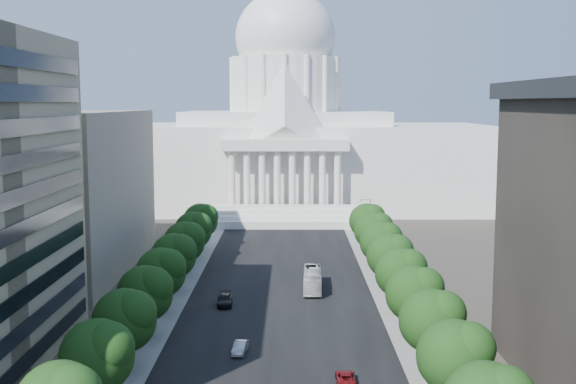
{
  "coord_description": "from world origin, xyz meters",
  "views": [
    {
      "loc": [
        1.53,
        -34.09,
        31.54
      ],
      "look_at": [
        1.15,
        76.69,
        17.83
      ],
      "focal_mm": 45.0,
      "sensor_mm": 36.0,
      "label": 1
    }
  ],
  "objects_px": {
    "city_bus": "(313,280)",
    "car_silver": "(240,348)",
    "car_red": "(346,378)",
    "car_dark_b": "(225,300)"
  },
  "relations": [
    {
      "from": "city_bus",
      "to": "car_silver",
      "type": "bearing_deg",
      "value": -106.03
    },
    {
      "from": "car_red",
      "to": "city_bus",
      "type": "height_order",
      "value": "city_bus"
    },
    {
      "from": "car_dark_b",
      "to": "city_bus",
      "type": "height_order",
      "value": "city_bus"
    },
    {
      "from": "car_red",
      "to": "car_silver",
      "type": "bearing_deg",
      "value": -38.06
    },
    {
      "from": "car_dark_b",
      "to": "city_bus",
      "type": "xyz_separation_m",
      "value": [
        14.05,
        9.58,
        0.92
      ]
    },
    {
      "from": "car_silver",
      "to": "city_bus",
      "type": "distance_m",
      "value": 32.93
    },
    {
      "from": "car_red",
      "to": "car_dark_b",
      "type": "height_order",
      "value": "car_dark_b"
    },
    {
      "from": "car_silver",
      "to": "car_red",
      "type": "height_order",
      "value": "car_silver"
    },
    {
      "from": "car_silver",
      "to": "car_dark_b",
      "type": "height_order",
      "value": "car_dark_b"
    },
    {
      "from": "car_dark_b",
      "to": "city_bus",
      "type": "relative_size",
      "value": 0.45
    }
  ]
}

